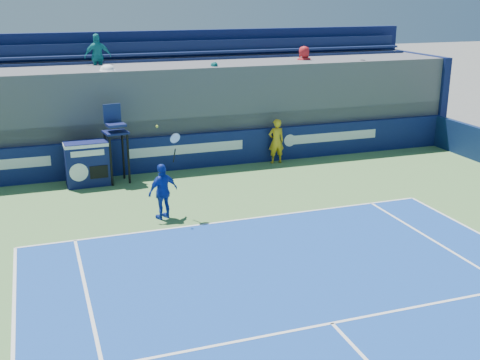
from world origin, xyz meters
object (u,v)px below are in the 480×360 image
object	(u,v)px
umpire_chair	(115,135)
ball_person	(276,141)
tennis_player	(163,191)
match_clock	(87,162)

from	to	relation	value
umpire_chair	ball_person	bearing A→B (deg)	4.27
ball_person	tennis_player	distance (m)	6.39
tennis_player	match_clock	bearing A→B (deg)	113.90
match_clock	umpire_chair	world-z (taller)	umpire_chair
ball_person	umpire_chair	distance (m)	5.66
match_clock	umpire_chair	distance (m)	1.22
ball_person	match_clock	size ratio (longest dim) A/B	1.13
ball_person	umpire_chair	xyz separation A→B (m)	(-5.60, -0.42, 0.73)
match_clock	tennis_player	xyz separation A→B (m)	(1.61, -3.64, 0.03)
umpire_chair	tennis_player	size ratio (longest dim) A/B	0.96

